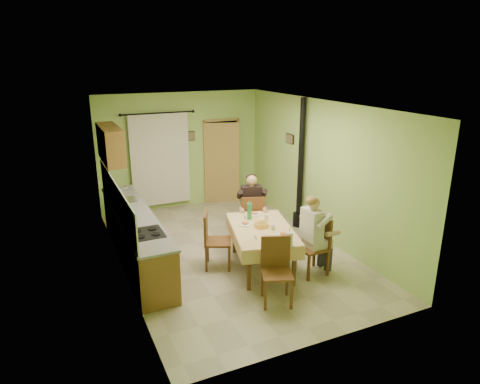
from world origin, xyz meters
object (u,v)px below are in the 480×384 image
chair_right (312,258)px  man_right (313,226)px  man_far (252,201)px  stove_flue (300,181)px  chair_far (252,229)px  dining_table (262,248)px  chair_left (217,251)px  chair_near (276,285)px

chair_right → man_right: (-0.02, -0.00, 0.59)m
chair_right → man_right: 0.59m
man_far → chair_right: bearing=-58.1°
man_far → stove_flue: stove_flue is taller
chair_far → stove_flue: (1.33, 0.37, 0.73)m
dining_table → chair_left: 0.80m
man_far → stove_flue: bearing=33.2°
chair_far → chair_near: 2.22m
chair_far → man_far: (0.00, 0.01, 0.59)m
dining_table → man_far: bearing=87.8°
dining_table → man_far: man_far is taller
man_right → stove_flue: bearing=-28.1°
man_right → stove_flue: size_ratio=0.50×
chair_left → man_right: size_ratio=0.74×
stove_flue → man_right: bearing=-116.2°
chair_left → stove_flue: stove_flue is taller
chair_far → chair_right: 1.64m
dining_table → chair_right: size_ratio=1.85×
stove_flue → chair_right: bearing=-115.8°
stove_flue → chair_far: bearing=-164.7°
man_far → dining_table: bearing=-88.2°
man_right → chair_far: bearing=11.3°
chair_right → man_far: (-0.39, 1.60, 0.59)m
chair_far → stove_flue: stove_flue is taller
chair_right → man_far: man_far is taller
chair_left → man_right: (1.39, -0.91, 0.59)m
chair_far → dining_table: bearing=-88.2°
dining_table → man_right: man_right is taller
dining_table → man_far: (0.32, 1.06, 0.50)m
chair_right → dining_table: bearing=50.2°
chair_near → man_far: man_far is taller
chair_far → chair_right: bearing=-57.8°
chair_far → man_right: 1.73m
chair_left → stove_flue: 2.67m
chair_far → man_right: man_right is taller
chair_right → chair_left: bearing=54.9°
dining_table → chair_far: 1.09m
dining_table → man_right: bearing=-24.1°
chair_far → stove_flue: size_ratio=0.37×
man_far → man_right: size_ratio=1.00×
chair_near → stove_flue: stove_flue is taller
chair_near → chair_left: bearing=-54.1°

